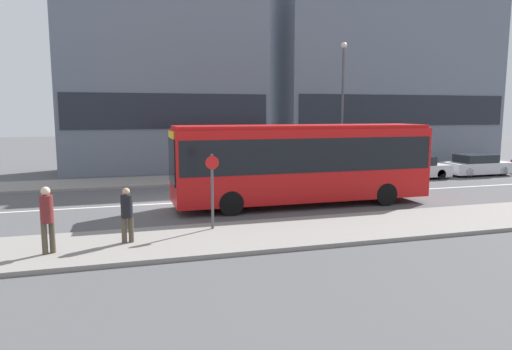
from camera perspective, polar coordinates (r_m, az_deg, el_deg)
name	(u,v)px	position (r m, az deg, el deg)	size (l,w,h in m)	color
ground_plane	(170,203)	(20.25, -10.72, -3.50)	(120.00, 120.00, 0.00)	#4F4F51
sidewalk_near	(191,240)	(14.19, -8.15, -8.08)	(44.00, 3.50, 0.13)	gray
sidewalk_far	(159,181)	(26.37, -12.09, -0.75)	(44.00, 3.50, 0.13)	gray
lane_centerline	(170,203)	(20.25, -10.72, -3.49)	(41.80, 0.16, 0.01)	silver
apartment_block_left_tower	(164,62)	(31.89, -11.44, 13.71)	(13.33, 4.73, 14.54)	slate
apartment_block_right_tower	(387,67)	(38.02, 16.09, 12.80)	(17.69, 5.65, 14.81)	slate
city_bus	(302,159)	(19.36, 5.80, 1.94)	(10.93, 2.49, 3.41)	red
parked_car_0	(414,168)	(28.78, 19.12, 0.84)	(4.08, 1.78, 1.34)	silver
parked_car_1	(476,165)	(31.80, 25.85, 1.10)	(4.14, 1.76, 1.31)	silver
pedestrian_near_stop	(47,215)	(13.55, -24.67, -4.61)	(0.34, 0.34, 1.84)	#4C4233
pedestrian_down_pavement	(127,212)	(13.91, -15.84, -4.44)	(0.35, 0.34, 1.63)	#4C4233
bus_stop_sign	(212,185)	(14.92, -5.49, -1.29)	(0.44, 0.12, 2.47)	#4C4C51
street_lamp	(343,97)	(27.75, 10.78, 9.58)	(0.36, 0.36, 7.83)	#4C4C51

